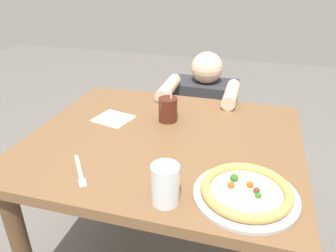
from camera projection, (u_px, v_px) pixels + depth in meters
dining_table at (164, 161)px, 1.40m from camera, size 1.11×0.95×0.75m
pizza_near at (246, 192)px, 1.00m from camera, size 0.33×0.33×0.04m
drink_cup_colored at (168, 109)px, 1.46m from camera, size 0.09×0.09×0.19m
water_cup_clear at (165, 184)px, 0.96m from camera, size 0.08×0.08×0.13m
paper_napkin at (113, 119)px, 1.50m from camera, size 0.19×0.18×0.00m
fork at (80, 172)px, 1.13m from camera, size 0.14×0.17×0.00m
diner_seated at (203, 132)px, 2.08m from camera, size 0.41×0.52×0.94m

